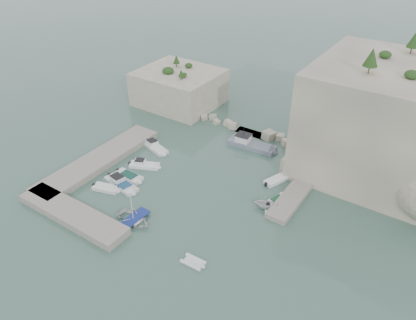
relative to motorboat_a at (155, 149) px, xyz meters
The scene contains 22 objects.
ground 14.49m from the motorboat_a, 31.91° to the right, with size 400.00×400.00×0.00m, color #44665A.
cliff_east 39.42m from the motorboat_a, 23.49° to the left, with size 26.00×22.00×17.00m, color beige.
cliff_terrace 27.36m from the motorboat_a, 22.23° to the left, with size 8.00×10.00×2.50m, color beige.
outcrop_west 19.29m from the motorboat_a, 113.94° to the left, with size 16.00×14.00×7.00m, color beige.
quay_west 9.87m from the motorboat_a, 118.48° to the right, with size 5.00×24.00×1.10m, color #9E9689.
quay_south 20.30m from the motorboat_a, 83.49° to the right, with size 18.00×4.00×1.10m, color #9E9689.
ledge_east 25.91m from the motorboat_a, ahead, with size 3.00×16.00×0.80m, color #9E9689.
breakwater 18.27m from the motorboat_a, 51.76° to the left, with size 28.00×3.00×1.40m, color beige.
motorboat_a is the anchor object (origin of this frame).
motorboat_b 5.76m from the motorboat_a, 66.76° to the right, with size 5.30×1.73×1.40m, color white, non-canonical shape.
motorboat_c 9.24m from the motorboat_a, 76.06° to the right, with size 5.23×1.90×0.70m, color white, non-canonical shape.
motorboat_d 11.47m from the motorboat_a, 76.32° to the right, with size 6.91×2.05×1.40m, color silver, non-canonical shape.
motorboat_e 13.25m from the motorboat_a, 83.38° to the right, with size 4.33×1.77×0.70m, color white, non-canonical shape.
rowboat 18.95m from the motorboat_a, 58.64° to the right, with size 3.86×5.40×1.12m, color white.
inflatable_dinghy 27.41m from the motorboat_a, 40.25° to the right, with size 3.11×1.51×0.44m, color white, non-canonical shape.
tender_east_a 23.67m from the motorboat_a, ahead, with size 3.04×3.52×1.85m, color white.
tender_east_b 24.19m from the motorboat_a, ahead, with size 3.79×1.29×0.70m, color white, non-canonical shape.
tender_east_c 22.22m from the motorboat_a, ahead, with size 5.00×1.62×0.70m, color white, non-canonical shape.
tender_east_d 24.75m from the motorboat_a, 16.04° to the left, with size 1.79×4.76×1.84m, color silver.
work_boat 17.01m from the motorboat_a, 35.33° to the left, with size 9.31×2.75×2.20m, color slate, non-canonical shape.
rowboat_mast 19.14m from the motorboat_a, 58.64° to the right, with size 0.10×0.10×4.20m, color white.
vegetation 38.85m from the motorboat_a, 29.06° to the left, with size 53.48×13.88×13.40m.
Camera 1 is at (29.07, -37.36, 37.17)m, focal length 35.00 mm.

